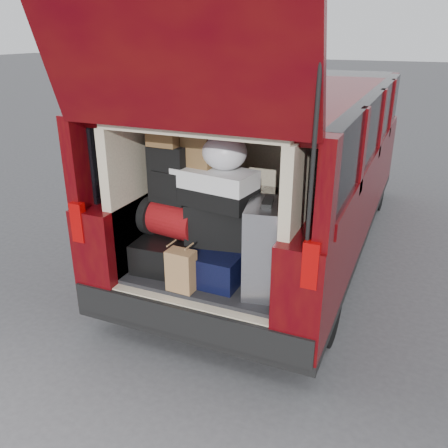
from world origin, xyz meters
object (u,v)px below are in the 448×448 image
(twotone_duffel, at_px, (215,187))
(red_duffel, at_px, (173,219))
(silver_roller, at_px, (266,248))
(black_hardshell, at_px, (171,250))
(kraft_bag, at_px, (181,271))
(backpack, at_px, (171,174))
(navy_hardshell, at_px, (218,262))
(black_soft_case, at_px, (217,223))

(twotone_duffel, bearing_deg, red_duffel, -172.22)
(silver_roller, bearing_deg, black_hardshell, 162.19)
(silver_roller, height_order, kraft_bag, silver_roller)
(red_duffel, bearing_deg, silver_roller, 0.45)
(backpack, bearing_deg, black_hardshell, -162.46)
(navy_hardshell, relative_size, backpack, 1.23)
(black_soft_case, bearing_deg, backpack, 173.65)
(backpack, xyz_separation_m, twotone_duffel, (0.37, -0.00, -0.06))
(kraft_bag, xyz_separation_m, black_soft_case, (0.12, 0.38, 0.25))
(black_hardshell, bearing_deg, navy_hardshell, -9.05)
(silver_roller, xyz_separation_m, black_soft_case, (-0.44, 0.13, 0.07))
(silver_roller, relative_size, twotone_duffel, 1.12)
(silver_roller, height_order, backpack, backpack)
(black_soft_case, relative_size, backpack, 1.04)
(black_soft_case, height_order, backpack, backpack)
(kraft_bag, xyz_separation_m, backpack, (-0.26, 0.35, 0.60))
(silver_roller, relative_size, kraft_bag, 2.14)
(silver_roller, xyz_separation_m, backpack, (-0.81, 0.10, 0.43))
(black_hardshell, height_order, twotone_duffel, twotone_duffel)
(black_hardshell, relative_size, navy_hardshell, 1.11)
(silver_roller, distance_m, backpack, 0.92)
(black_hardshell, distance_m, navy_hardshell, 0.44)
(kraft_bag, bearing_deg, silver_roller, 26.46)
(twotone_duffel, bearing_deg, navy_hardshell, -38.22)
(black_hardshell, height_order, silver_roller, silver_roller)
(black_hardshell, bearing_deg, black_soft_case, 1.02)
(navy_hardshell, relative_size, black_soft_case, 1.19)
(silver_roller, bearing_deg, black_soft_case, 152.14)
(navy_hardshell, distance_m, red_duffel, 0.49)
(black_soft_case, distance_m, backpack, 0.52)
(kraft_bag, bearing_deg, black_soft_case, 74.89)
(silver_roller, bearing_deg, twotone_duffel, 155.90)
(red_duffel, xyz_separation_m, backpack, (-0.00, -0.00, 0.37))
(navy_hardshell, distance_m, kraft_bag, 0.34)
(red_duffel, distance_m, backpack, 0.37)
(kraft_bag, bearing_deg, navy_hardshell, 65.53)
(black_hardshell, relative_size, silver_roller, 0.91)
(red_duffel, distance_m, twotone_duffel, 0.48)
(twotone_duffel, bearing_deg, backpack, -171.57)
(twotone_duffel, bearing_deg, silver_roller, -4.31)
(navy_hardshell, height_order, twotone_duffel, twotone_duffel)
(kraft_bag, height_order, backpack, backpack)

